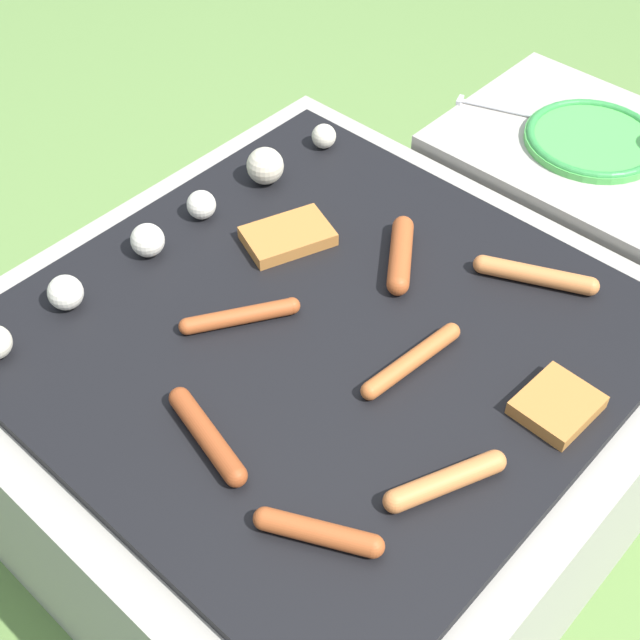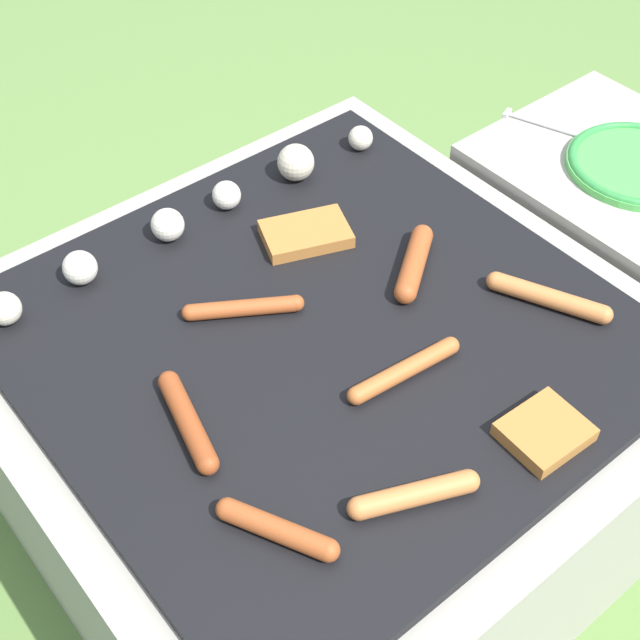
{
  "view_description": "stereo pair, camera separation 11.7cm",
  "coord_description": "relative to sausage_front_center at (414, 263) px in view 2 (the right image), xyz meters",
  "views": [
    {
      "loc": [
        -0.6,
        -0.55,
        1.29
      ],
      "look_at": [
        0.0,
        0.0,
        0.44
      ],
      "focal_mm": 50.0,
      "sensor_mm": 36.0,
      "label": 1
    },
    {
      "loc": [
        -0.51,
        -0.63,
        1.29
      ],
      "look_at": [
        0.0,
        0.0,
        0.44
      ],
      "focal_mm": 50.0,
      "sensor_mm": 36.0,
      "label": 2
    }
  ],
  "objects": [
    {
      "name": "sausage_back_left",
      "position": [
        -0.26,
        -0.28,
        -0.0
      ],
      "size": [
        0.15,
        0.08,
        0.03
      ],
      "color": "#C6753D",
      "rests_on": "grill"
    },
    {
      "name": "sausage_back_center",
      "position": [
        -0.14,
        -0.13,
        -0.0
      ],
      "size": [
        0.17,
        0.04,
        0.02
      ],
      "color": "#B7602D",
      "rests_on": "grill"
    },
    {
      "name": "bread_slice_left",
      "position": [
        -0.08,
        0.15,
        -0.01
      ],
      "size": [
        0.15,
        0.12,
        0.02
      ],
      "color": "#B27033",
      "rests_on": "grill"
    },
    {
      "name": "side_ledge",
      "position": [
        0.44,
        -0.08,
        -0.23
      ],
      "size": [
        0.37,
        0.52,
        0.42
      ],
      "color": "#9E998E",
      "rests_on": "ground_plane"
    },
    {
      "name": "grill",
      "position": [
        -0.18,
        -0.01,
        -0.23
      ],
      "size": [
        0.85,
        0.85,
        0.42
      ],
      "color": "#9E998E",
      "rests_on": "ground_plane"
    },
    {
      "name": "bread_slice_center",
      "position": [
        -0.08,
        -0.31,
        -0.01
      ],
      "size": [
        0.1,
        0.09,
        0.02
      ],
      "color": "#B27033",
      "rests_on": "grill"
    },
    {
      "name": "plate_colorful",
      "position": [
        0.44,
        -0.05,
        -0.01
      ],
      "size": [
        0.23,
        0.23,
        0.02
      ],
      "color": "#4CB24C",
      "rests_on": "side_ledge"
    },
    {
      "name": "sausage_front_left",
      "position": [
        -0.41,
        -0.21,
        -0.0
      ],
      "size": [
        0.08,
        0.14,
        0.03
      ],
      "color": "#A34C23",
      "rests_on": "grill"
    },
    {
      "name": "sausage_back_right",
      "position": [
        -0.4,
        -0.03,
        -0.0
      ],
      "size": [
        0.06,
        0.16,
        0.03
      ],
      "color": "#93421E",
      "rests_on": "grill"
    },
    {
      "name": "ground_plane",
      "position": [
        -0.18,
        -0.01,
        -0.44
      ],
      "size": [
        14.0,
        14.0,
        0.0
      ],
      "primitive_type": "plane",
      "color": "#608442"
    },
    {
      "name": "sausage_mid_right",
      "position": [
        0.1,
        -0.16,
        -0.0
      ],
      "size": [
        0.09,
        0.16,
        0.03
      ],
      "color": "#C6753D",
      "rests_on": "grill"
    },
    {
      "name": "sausage_front_center",
      "position": [
        0.0,
        0.0,
        0.0
      ],
      "size": [
        0.13,
        0.1,
        0.03
      ],
      "color": "#A34C23",
      "rests_on": "grill"
    },
    {
      "name": "sausage_mid_left",
      "position": [
        -0.24,
        0.08,
        -0.0
      ],
      "size": [
        0.14,
        0.1,
        0.02
      ],
      "color": "#A34C23",
      "rests_on": "grill"
    },
    {
      "name": "fork_utensil",
      "position": [
        0.42,
        0.12,
        -0.01
      ],
      "size": [
        0.07,
        0.17,
        0.01
      ],
      "color": "silver",
      "rests_on": "side_ledge"
    },
    {
      "name": "mushroom_row",
      "position": [
        -0.17,
        0.28,
        0.01
      ],
      "size": [
        0.67,
        0.06,
        0.06
      ],
      "color": "beige",
      "rests_on": "grill"
    }
  ]
}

